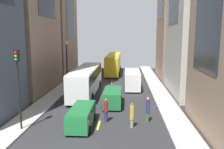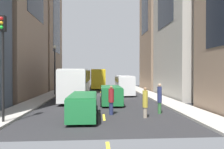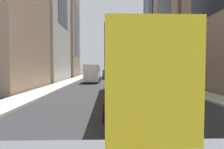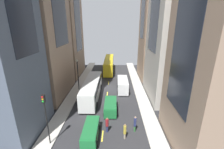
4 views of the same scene
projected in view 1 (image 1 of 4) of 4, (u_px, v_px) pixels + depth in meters
ground_plane at (111, 87)px, 34.39m from camera, size 39.38×39.38×0.00m
sidewalk_west at (66, 85)px, 34.77m from camera, size 2.16×44.00×0.15m
sidewalk_east at (156, 87)px, 33.98m from camera, size 2.16×44.00×0.15m
lane_stripe_1 at (99, 125)px, 19.62m from camera, size 0.16×2.00×0.01m
lane_stripe_2 at (105, 104)px, 25.52m from camera, size 0.16×2.00×0.01m
lane_stripe_3 at (109, 91)px, 31.43m from camera, size 0.16×2.00×0.01m
lane_stripe_4 at (112, 82)px, 37.34m from camera, size 0.16×2.00×0.01m
lane_stripe_5 at (114, 76)px, 43.25m from camera, size 0.16×2.00×0.01m
lane_stripe_6 at (115, 71)px, 49.16m from camera, size 0.16×2.00×0.01m
lane_stripe_7 at (116, 67)px, 55.06m from camera, size 0.16×2.00×0.01m
city_bus_white at (86, 78)px, 29.85m from camera, size 2.80×12.23×3.35m
streetcar_yellow at (113, 62)px, 47.32m from camera, size 2.70×14.65×3.59m
delivery_van_white at (132, 78)px, 32.62m from camera, size 2.25×5.67×2.58m
car_green_0 at (113, 96)px, 24.95m from camera, size 2.04×4.53×1.69m
car_green_1 at (82, 115)px, 19.29m from camera, size 1.89×4.68×1.60m
pedestrian_crossing_near at (148, 109)px, 20.10m from camera, size 0.33×0.33×2.21m
pedestrian_walking_far at (106, 110)px, 20.20m from camera, size 0.39×0.39×2.08m
pedestrian_crossing_mid at (132, 115)px, 18.93m from camera, size 0.35×0.35×2.03m
traffic_light_near_corner at (18, 75)px, 17.79m from camera, size 0.32×0.44×6.17m
streetlamp_near at (67, 59)px, 32.80m from camera, size 0.44×0.44×6.44m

